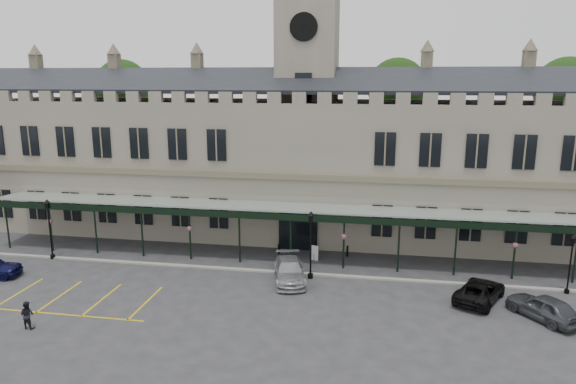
% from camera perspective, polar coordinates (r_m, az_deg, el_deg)
% --- Properties ---
extents(ground, '(140.00, 140.00, 0.00)m').
position_cam_1_polar(ground, '(33.08, -1.81, -12.48)').
color(ground, '#2E2E31').
extents(station_building, '(60.00, 10.36, 17.30)m').
position_cam_1_polar(station_building, '(46.27, 2.09, 3.21)').
color(station_building, slate).
rests_on(station_building, ground).
extents(clock_tower, '(5.60, 5.60, 24.80)m').
position_cam_1_polar(clock_tower, '(45.74, 2.18, 11.47)').
color(clock_tower, slate).
rests_on(clock_tower, ground).
extents(canopy, '(50.00, 4.10, 4.30)m').
position_cam_1_polar(canopy, '(39.06, 0.37, -4.69)').
color(canopy, '#8C9E93').
rests_on(canopy, ground).
extents(kerb, '(60.00, 0.40, 0.12)m').
position_cam_1_polar(kerb, '(38.02, -0.13, -8.93)').
color(kerb, gray).
rests_on(kerb, ground).
extents(parking_markings, '(16.00, 6.00, 0.01)m').
position_cam_1_polar(parking_markings, '(37.09, -24.44, -10.80)').
color(parking_markings, gold).
rests_on(parking_markings, ground).
extents(tree_behind_left, '(6.00, 6.00, 16.00)m').
position_cam_1_polar(tree_behind_left, '(61.18, -17.88, 10.89)').
color(tree_behind_left, '#332314').
rests_on(tree_behind_left, ground).
extents(tree_behind_mid, '(6.00, 6.00, 16.00)m').
position_cam_1_polar(tree_behind_mid, '(54.37, 12.03, 11.08)').
color(tree_behind_mid, '#332314').
rests_on(tree_behind_mid, ground).
extents(tree_behind_right, '(6.00, 6.00, 16.00)m').
position_cam_1_polar(tree_behind_right, '(57.21, 28.49, 9.91)').
color(tree_behind_right, '#332314').
rests_on(tree_behind_right, ground).
extents(lamp_post_left, '(0.46, 0.46, 4.86)m').
position_cam_1_polar(lamp_post_left, '(44.19, -25.00, -3.20)').
color(lamp_post_left, black).
rests_on(lamp_post_left, ground).
extents(lamp_post_mid, '(0.47, 0.47, 4.98)m').
position_cam_1_polar(lamp_post_mid, '(36.21, 2.55, -5.20)').
color(lamp_post_mid, black).
rests_on(lamp_post_mid, ground).
extents(lamp_post_right, '(0.39, 0.39, 4.12)m').
position_cam_1_polar(lamp_post_right, '(38.60, 28.93, -6.48)').
color(lamp_post_right, black).
rests_on(lamp_post_right, ground).
extents(traffic_cone, '(0.39, 0.39, 0.62)m').
position_cam_1_polar(traffic_cone, '(35.63, 26.35, -11.42)').
color(traffic_cone, '#FF4C08').
rests_on(traffic_cone, ground).
extents(sign_board, '(0.68, 0.28, 1.21)m').
position_cam_1_polar(sign_board, '(40.48, 2.92, -6.78)').
color(sign_board, black).
rests_on(sign_board, ground).
extents(bollard_left, '(0.16, 0.16, 0.90)m').
position_cam_1_polar(bollard_left, '(41.66, -1.02, -6.40)').
color(bollard_left, black).
rests_on(bollard_left, ground).
extents(bollard_right, '(0.16, 0.16, 0.90)m').
position_cam_1_polar(bollard_right, '(41.55, 6.62, -6.54)').
color(bollard_right, black).
rests_on(bollard_right, ground).
extents(car_taxi, '(3.22, 5.48, 1.49)m').
position_cam_1_polar(car_taxi, '(36.49, 0.16, -8.72)').
color(car_taxi, '#94979C').
rests_on(car_taxi, ground).
extents(car_van, '(4.18, 5.29, 1.34)m').
position_cam_1_polar(car_van, '(35.63, 20.53, -10.25)').
color(car_van, black).
rests_on(car_van, ground).
extents(car_right_a, '(4.11, 4.62, 1.51)m').
position_cam_1_polar(car_right_a, '(34.56, 26.52, -11.37)').
color(car_right_a, '#393C41').
rests_on(car_right_a, ground).
extents(person_b, '(0.83, 0.66, 1.64)m').
position_cam_1_polar(person_b, '(33.49, -27.00, -12.07)').
color(person_b, black).
rests_on(person_b, ground).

